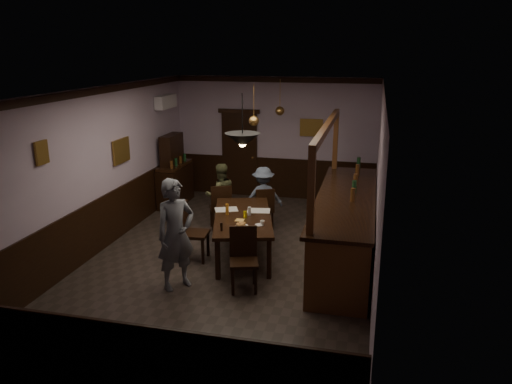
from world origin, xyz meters
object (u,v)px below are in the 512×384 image
(bar_counter, at_px, (346,225))
(chair_far_left, at_px, (221,206))
(person_standing, at_px, (176,234))
(pendant_brass_far, at_px, (280,111))
(chair_near, at_px, (244,255))
(chair_side, at_px, (190,229))
(sideboard, at_px, (175,177))
(person_seated_right, at_px, (263,196))
(coffee_cup, at_px, (262,223))
(person_seated_left, at_px, (221,195))
(soda_can, at_px, (245,214))
(pendant_iron, at_px, (242,140))
(pendant_brass_mid, at_px, (254,121))
(dining_table, at_px, (243,219))
(chair_far_right, at_px, (264,207))

(bar_counter, bearing_deg, chair_far_left, 162.80)
(person_standing, bearing_deg, pendant_brass_far, 27.72)
(chair_near, relative_size, bar_counter, 0.23)
(chair_side, distance_m, bar_counter, 2.77)
(chair_far_left, xyz_separation_m, sideboard, (-1.62, 1.48, 0.14))
(person_seated_right, relative_size, bar_counter, 0.29)
(person_standing, bearing_deg, coffee_cup, -8.33)
(person_standing, bearing_deg, person_seated_left, 41.86)
(person_standing, bearing_deg, soda_can, 10.12)
(chair_side, height_order, coffee_cup, chair_side)
(chair_far_left, bearing_deg, coffee_cup, 103.58)
(person_seated_left, xyz_separation_m, person_seated_right, (0.87, 0.24, -0.04))
(pendant_iron, height_order, pendant_brass_mid, same)
(coffee_cup, bearing_deg, chair_near, -112.75)
(chair_side, bearing_deg, bar_counter, -79.02)
(coffee_cup, height_order, pendant_iron, pendant_iron)
(soda_can, bearing_deg, coffee_cup, -39.52)
(sideboard, bearing_deg, chair_near, -54.71)
(dining_table, relative_size, sideboard, 1.41)
(chair_side, bearing_deg, chair_far_right, -32.53)
(chair_far_right, distance_m, sideboard, 2.78)
(chair_near, distance_m, coffee_cup, 0.90)
(sideboard, height_order, pendant_iron, pendant_iron)
(soda_can, bearing_deg, chair_near, -76.59)
(chair_near, bearing_deg, coffee_cup, 65.67)
(chair_far_left, xyz_separation_m, person_seated_right, (0.78, 0.51, 0.10))
(person_seated_right, height_order, pendant_brass_far, pendant_brass_far)
(sideboard, bearing_deg, soda_can, -47.60)
(chair_near, distance_m, chair_side, 1.47)
(chair_near, distance_m, sideboard, 4.73)
(dining_table, distance_m, chair_side, 0.96)
(chair_far_left, height_order, person_standing, person_standing)
(person_standing, xyz_separation_m, pendant_iron, (0.89, 0.71, 1.39))
(bar_counter, bearing_deg, chair_near, -133.01)
(pendant_iron, bearing_deg, person_seated_right, 94.68)
(sideboard, xyz_separation_m, pendant_iron, (2.59, -3.36, 1.59))
(chair_far_right, distance_m, person_seated_left, 0.97)
(pendant_brass_far, bearing_deg, pendant_iron, -88.65)
(bar_counter, xyz_separation_m, pendant_iron, (-1.61, -1.08, 1.66))
(chair_near, xyz_separation_m, person_seated_left, (-1.20, 2.64, 0.13))
(chair_side, relative_size, person_seated_right, 0.82)
(pendant_brass_far, bearing_deg, person_seated_left, -124.74)
(dining_table, relative_size, chair_near, 2.40)
(chair_far_right, bearing_deg, soda_can, 66.26)
(bar_counter, bearing_deg, chair_side, -164.64)
(person_seated_left, relative_size, coffee_cup, 16.96)
(coffee_cup, bearing_deg, chair_far_left, 113.14)
(person_standing, height_order, coffee_cup, person_standing)
(coffee_cup, distance_m, bar_counter, 1.56)
(chair_far_left, bearing_deg, person_standing, 66.76)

